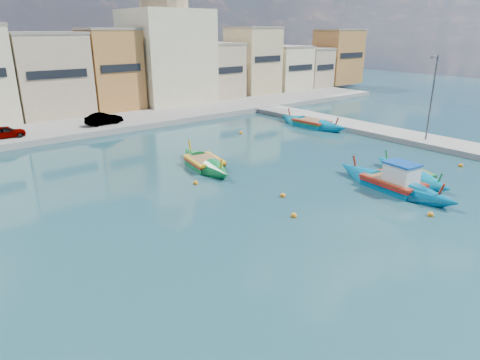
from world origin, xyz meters
name	(u,v)px	position (x,y,z in m)	size (l,w,h in m)	color
ground	(365,213)	(0.00, 0.00, 0.00)	(160.00, 160.00, 0.00)	#173946
north_quay	(128,121)	(0.00, 32.00, 0.30)	(80.00, 8.00, 0.60)	gray
north_townhouses	(148,71)	(6.68, 39.36, 5.00)	(83.20, 7.87, 10.19)	tan
church_block	(166,43)	(10.00, 40.00, 8.41)	(10.00, 10.00, 19.10)	beige
quay_street_lamp	(431,98)	(17.44, 6.00, 4.34)	(1.18, 0.16, 8.00)	#595B60
parked_cars	(23,129)	(-11.20, 30.50, 1.21)	(16.76, 2.07, 1.26)	#4C1919
luzzu_turquoise_cabin	(393,184)	(4.64, 1.17, 0.37)	(3.05, 9.76, 3.08)	#006999
luzzu_cyan_mid	(311,124)	(15.00, 17.83, 0.29)	(2.57, 9.45, 2.77)	#0078A1
luzzu_green	(205,164)	(-2.39, 13.10, 0.28)	(3.50, 8.42, 2.58)	#0B7533
luzzu_blue_south	(410,175)	(7.73, 1.78, 0.24)	(4.52, 8.10, 2.30)	#00819F
mooring_buoys	(312,178)	(2.01, 5.94, 0.08)	(18.70, 23.15, 0.36)	orange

